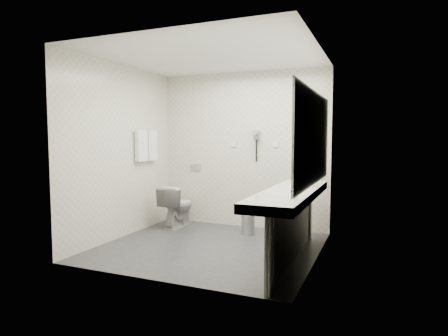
% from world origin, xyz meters
% --- Properties ---
extents(floor, '(2.80, 2.80, 0.00)m').
position_xyz_m(floor, '(0.00, 0.00, 0.00)').
color(floor, '#2E2F34').
rests_on(floor, ground).
extents(ceiling, '(2.80, 2.80, 0.00)m').
position_xyz_m(ceiling, '(0.00, 0.00, 2.50)').
color(ceiling, silver).
rests_on(ceiling, wall_back).
extents(wall_back, '(2.80, 0.00, 2.80)m').
position_xyz_m(wall_back, '(0.00, 1.30, 1.25)').
color(wall_back, beige).
rests_on(wall_back, floor).
extents(wall_front, '(2.80, 0.00, 2.80)m').
position_xyz_m(wall_front, '(0.00, -1.30, 1.25)').
color(wall_front, beige).
rests_on(wall_front, floor).
extents(wall_left, '(0.00, 2.60, 2.60)m').
position_xyz_m(wall_left, '(-1.40, 0.00, 1.25)').
color(wall_left, beige).
rests_on(wall_left, floor).
extents(wall_right, '(0.00, 2.60, 2.60)m').
position_xyz_m(wall_right, '(1.40, 0.00, 1.25)').
color(wall_right, beige).
rests_on(wall_right, floor).
extents(vanity_counter, '(0.55, 2.20, 0.10)m').
position_xyz_m(vanity_counter, '(1.12, -0.20, 0.80)').
color(vanity_counter, white).
rests_on(vanity_counter, floor).
extents(vanity_panel, '(0.03, 2.15, 0.75)m').
position_xyz_m(vanity_panel, '(1.15, -0.20, 0.38)').
color(vanity_panel, gray).
rests_on(vanity_panel, floor).
extents(vanity_post_near, '(0.06, 0.06, 0.75)m').
position_xyz_m(vanity_post_near, '(1.18, -1.24, 0.38)').
color(vanity_post_near, silver).
rests_on(vanity_post_near, floor).
extents(vanity_post_far, '(0.06, 0.06, 0.75)m').
position_xyz_m(vanity_post_far, '(1.18, 0.84, 0.38)').
color(vanity_post_far, silver).
rests_on(vanity_post_far, floor).
extents(mirror, '(0.02, 2.20, 1.05)m').
position_xyz_m(mirror, '(1.39, -0.20, 1.45)').
color(mirror, '#B2BCC6').
rests_on(mirror, wall_right).
extents(basin_near, '(0.40, 0.31, 0.05)m').
position_xyz_m(basin_near, '(1.12, -0.85, 0.83)').
color(basin_near, white).
rests_on(basin_near, vanity_counter).
extents(basin_far, '(0.40, 0.31, 0.05)m').
position_xyz_m(basin_far, '(1.12, 0.45, 0.83)').
color(basin_far, white).
rests_on(basin_far, vanity_counter).
extents(faucet_near, '(0.04, 0.04, 0.15)m').
position_xyz_m(faucet_near, '(1.32, -0.85, 0.92)').
color(faucet_near, silver).
rests_on(faucet_near, vanity_counter).
extents(faucet_far, '(0.04, 0.04, 0.15)m').
position_xyz_m(faucet_far, '(1.32, 0.45, 0.92)').
color(faucet_far, silver).
rests_on(faucet_far, vanity_counter).
extents(soap_bottle_a, '(0.07, 0.07, 0.11)m').
position_xyz_m(soap_bottle_a, '(1.16, -0.10, 0.90)').
color(soap_bottle_a, beige).
rests_on(soap_bottle_a, vanity_counter).
extents(soap_bottle_b, '(0.08, 0.08, 0.08)m').
position_xyz_m(soap_bottle_b, '(1.23, 0.04, 0.89)').
color(soap_bottle_b, beige).
rests_on(soap_bottle_b, vanity_counter).
extents(glass_left, '(0.07, 0.07, 0.11)m').
position_xyz_m(glass_left, '(1.25, 0.08, 0.91)').
color(glass_left, silver).
rests_on(glass_left, vanity_counter).
extents(glass_right, '(0.06, 0.06, 0.11)m').
position_xyz_m(glass_right, '(1.35, 0.18, 0.90)').
color(glass_right, silver).
rests_on(glass_right, vanity_counter).
extents(toilet, '(0.39, 0.68, 0.69)m').
position_xyz_m(toilet, '(-0.96, 0.84, 0.34)').
color(toilet, white).
rests_on(toilet, floor).
extents(flush_plate, '(0.18, 0.02, 0.12)m').
position_xyz_m(flush_plate, '(-0.85, 1.29, 0.95)').
color(flush_plate, '#B2B5BA').
rests_on(flush_plate, wall_back).
extents(pedal_bin, '(0.27, 0.27, 0.29)m').
position_xyz_m(pedal_bin, '(0.27, 0.81, 0.14)').
color(pedal_bin, '#B2B5BA').
rests_on(pedal_bin, floor).
extents(bin_lid, '(0.21, 0.21, 0.02)m').
position_xyz_m(bin_lid, '(0.27, 0.81, 0.30)').
color(bin_lid, '#B2B5BA').
rests_on(bin_lid, pedal_bin).
extents(towel_rail, '(0.02, 0.62, 0.02)m').
position_xyz_m(towel_rail, '(-1.35, 0.55, 1.55)').
color(towel_rail, silver).
rests_on(towel_rail, wall_left).
extents(towel_near, '(0.07, 0.24, 0.48)m').
position_xyz_m(towel_near, '(-1.34, 0.41, 1.33)').
color(towel_near, white).
rests_on(towel_near, towel_rail).
extents(towel_far, '(0.07, 0.24, 0.48)m').
position_xyz_m(towel_far, '(-1.34, 0.69, 1.33)').
color(towel_far, white).
rests_on(towel_far, towel_rail).
extents(dryer_cradle, '(0.10, 0.04, 0.14)m').
position_xyz_m(dryer_cradle, '(0.25, 1.27, 1.50)').
color(dryer_cradle, gray).
rests_on(dryer_cradle, wall_back).
extents(dryer_barrel, '(0.08, 0.14, 0.08)m').
position_xyz_m(dryer_barrel, '(0.25, 1.20, 1.53)').
color(dryer_barrel, gray).
rests_on(dryer_barrel, dryer_cradle).
extents(dryer_cord, '(0.02, 0.02, 0.35)m').
position_xyz_m(dryer_cord, '(0.25, 1.26, 1.25)').
color(dryer_cord, black).
rests_on(dryer_cord, dryer_cradle).
extents(switch_plate_a, '(0.09, 0.02, 0.09)m').
position_xyz_m(switch_plate_a, '(-0.15, 1.29, 1.35)').
color(switch_plate_a, white).
rests_on(switch_plate_a, wall_back).
extents(switch_plate_b, '(0.09, 0.02, 0.09)m').
position_xyz_m(switch_plate_b, '(0.55, 1.29, 1.35)').
color(switch_plate_b, white).
rests_on(switch_plate_b, wall_back).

